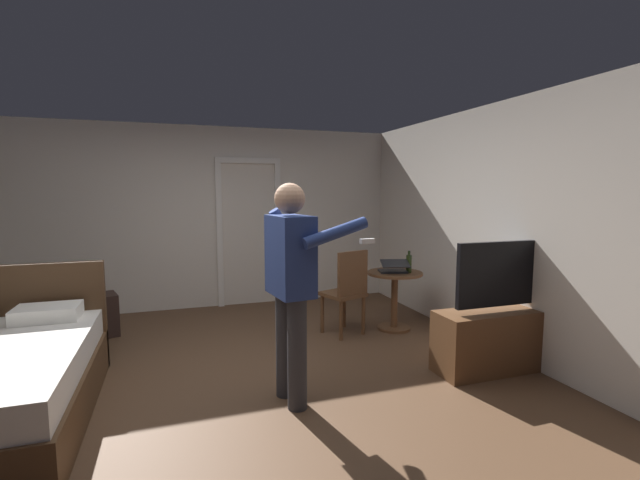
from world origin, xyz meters
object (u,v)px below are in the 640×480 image
side_table (395,290)px  laptop (394,268)px  person_blue_shirt (292,277)px  suitcase_dark (94,316)px  tv_flatscreen (501,332)px  bottle_on_table (409,263)px  suitcase_small (70,328)px  wooden_chair (347,289)px

side_table → laptop: (-0.04, -0.04, 0.28)m
person_blue_shirt → suitcase_dark: bearing=128.2°
tv_flatscreen → person_blue_shirt: (-2.01, 0.00, 0.65)m
bottle_on_table → person_blue_shirt: person_blue_shirt is taller
tv_flatscreen → bottle_on_table: 1.40m
side_table → laptop: size_ratio=1.75×
suitcase_dark → suitcase_small: size_ratio=0.95×
side_table → suitcase_dark: side_table is taller
side_table → bottle_on_table: bottle_on_table is taller
tv_flatscreen → wooden_chair: tv_flatscreen is taller
bottle_on_table → suitcase_dark: 3.69m
suitcase_dark → suitcase_small: 0.44m
laptop → person_blue_shirt: bearing=-140.1°
laptop → person_blue_shirt: size_ratio=0.23×
bottle_on_table → person_blue_shirt: (-1.77, -1.29, 0.19)m
person_blue_shirt → suitcase_dark: 2.93m
bottle_on_table → laptop: bearing=168.1°
bottle_on_table → tv_flatscreen: bearing=-79.8°
laptop → bottle_on_table: bearing=-11.9°
person_blue_shirt → suitcase_small: (-1.91, 1.82, -0.76)m
person_blue_shirt → side_table: bearing=40.0°
wooden_chair → person_blue_shirt: bearing=-126.9°
side_table → wooden_chair: bearing=-177.8°
side_table → person_blue_shirt: person_blue_shirt is taller
wooden_chair → person_blue_shirt: person_blue_shirt is taller
person_blue_shirt → suitcase_small: bearing=136.4°
side_table → suitcase_small: side_table is taller
side_table → wooden_chair: wooden_chair is taller
suitcase_small → side_table: bearing=-17.2°
side_table → person_blue_shirt: (-1.63, -1.37, 0.53)m
suitcase_small → wooden_chair: bearing=-19.1°
wooden_chair → person_blue_shirt: (-1.01, -1.35, 0.46)m
person_blue_shirt → suitcase_dark: size_ratio=3.55×
side_table → suitcase_dark: bearing=165.9°
tv_flatscreen → bottle_on_table: bearing=100.2°
suitcase_dark → suitcase_small: bearing=-127.0°
side_table → person_blue_shirt: 2.20m
laptop → wooden_chair: bearing=178.3°
wooden_chair → suitcase_dark: size_ratio=2.04×
wooden_chair → suitcase_dark: 2.91m
laptop → bottle_on_table: size_ratio=1.55×
suitcase_small → suitcase_dark: bearing=58.4°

